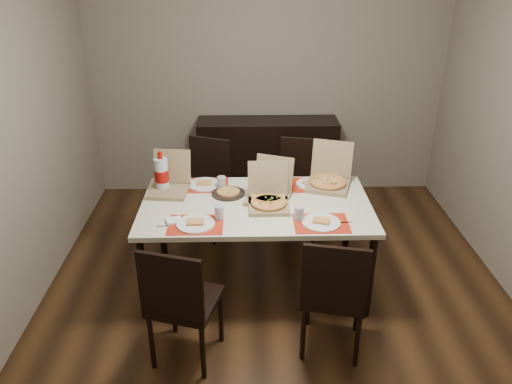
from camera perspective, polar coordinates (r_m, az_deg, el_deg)
ground at (r=4.20m, az=2.33°, el=-11.49°), size 3.80×4.00×0.02m
room_walls at (r=3.85m, az=2.41°, el=13.81°), size 3.84×4.02×2.62m
sideboard at (r=5.52m, az=1.32°, el=3.72°), size 1.50×0.40×0.90m
dining_table at (r=3.95m, az=0.00°, el=-2.17°), size 1.80×1.00×0.75m
chair_near_left at (r=3.32m, az=-8.65°, el=-12.18°), size 0.52×0.52×0.93m
chair_near_right at (r=3.40m, az=8.87°, el=-11.19°), size 0.50×0.50×0.93m
chair_far_left at (r=4.85m, az=-5.74°, el=1.05°), size 0.54×0.54×0.93m
chair_far_right at (r=4.83m, az=5.00°, el=1.01°), size 0.50×0.50×0.93m
setting_near_left at (r=3.65m, az=-6.54°, el=-3.32°), size 0.48×0.30×0.11m
setting_near_right at (r=3.66m, az=6.84°, el=-3.22°), size 0.43×0.30×0.11m
setting_far_left at (r=4.21m, az=-5.69°, el=0.93°), size 0.50×0.30×0.11m
setting_far_right at (r=4.22m, az=5.53°, el=0.99°), size 0.49×0.30×0.11m
napkin_loose at (r=3.86m, az=1.40°, el=-1.56°), size 0.16×0.16×0.02m
pizza_box_center at (r=3.86m, az=1.44°, el=-0.87°), size 0.32×0.35×0.31m
pizza_box_right at (r=4.23m, az=8.30°, el=1.42°), size 0.44×0.47×0.34m
pizza_box_left at (r=4.16m, az=-9.82°, el=0.86°), size 0.35×0.38×0.31m
pizza_box_extra at (r=3.96m, az=1.52°, el=-0.12°), size 0.42×0.44×0.31m
faina_plate at (r=4.06m, az=-3.18°, el=-0.10°), size 0.27×0.27×0.03m
dip_bowl at (r=4.07m, az=0.50°, el=0.01°), size 0.12×0.12×0.02m
soda_bottle at (r=4.13m, az=-10.73°, el=1.96°), size 0.11×0.11×0.34m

